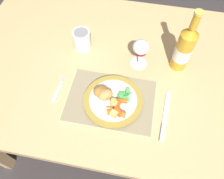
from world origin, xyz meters
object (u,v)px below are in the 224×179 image
Objects in this scene: dining_table at (116,76)px; table_knife at (165,120)px; fork at (58,91)px; bottle at (184,49)px; wine_glass at (141,49)px; drinking_cup at (82,39)px; dinner_plate at (113,101)px.

dining_table is 6.40× the size of table_knife.
bottle is at bearing 25.93° from fork.
table_knife is 1.59× the size of wine_glass.
bottle reaches higher than table_knife.
fork is at bearing -98.65° from drinking_cup.
bottle is at bearing 44.46° from dinner_plate.
fork is 0.39m from wine_glass.
wine_glass is at bearing -10.27° from drinking_cup.
wine_glass is at bearing -172.11° from bottle.
fork is (-0.22, -0.18, 0.09)m from dining_table.
dinner_plate is at bearing 170.22° from table_knife.
wine_glass is 1.48× the size of drinking_cup.
dining_table is at bearing -163.26° from wine_glass.
drinking_cup is at bearing 126.29° from dinner_plate.
dining_table is 0.22m from dinner_plate.
dining_table is 0.21m from wine_glass.
dining_table is 0.33m from bottle.
table_knife reaches higher than dining_table.
drinking_cup reaches higher than dinner_plate.
wine_glass is 0.47× the size of bottle.
drinking_cup is (0.04, 0.26, 0.05)m from fork.
wine_glass is (-0.13, 0.25, 0.09)m from table_knife.
table_knife is at bearing -62.00° from wine_glass.
table_knife is at bearing -97.68° from bottle.
wine_glass reaches higher than dining_table.
dining_table is at bearing -168.93° from bottle.
bottle is (0.27, 0.05, 0.19)m from dining_table.
bottle is (0.48, 0.23, 0.11)m from fork.
dinner_plate is at bearing -108.74° from wine_glass.
wine_glass is 0.17m from bottle.
bottle is at bearing 82.32° from table_knife.
table_knife reaches higher than fork.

